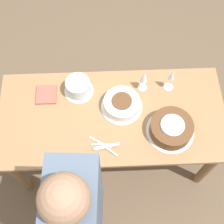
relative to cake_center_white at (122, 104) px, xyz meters
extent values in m
plane|color=brown|center=(-0.07, -0.06, -0.76)|extent=(12.00, 12.00, 0.00)
cube|color=#9E754C|center=(-0.07, -0.06, -0.06)|extent=(1.62, 0.75, 0.03)
cylinder|color=brown|center=(-0.80, -0.36, -0.42)|extent=(0.07, 0.07, 0.69)
cylinder|color=brown|center=(0.66, -0.36, -0.42)|extent=(0.07, 0.07, 0.69)
cylinder|color=brown|center=(-0.80, 0.23, -0.42)|extent=(0.07, 0.07, 0.69)
cylinder|color=brown|center=(0.66, 0.23, -0.42)|extent=(0.07, 0.07, 0.69)
cylinder|color=white|center=(0.00, 0.00, -0.04)|extent=(0.29, 0.29, 0.01)
cylinder|color=white|center=(0.00, 0.00, 0.00)|extent=(0.25, 0.25, 0.08)
cylinder|color=brown|center=(0.00, 0.00, 0.05)|extent=(0.14, 0.14, 0.01)
cylinder|color=white|center=(0.32, -0.21, -0.04)|extent=(0.33, 0.33, 0.01)
cylinder|color=brown|center=(0.32, -0.21, 0.01)|extent=(0.29, 0.29, 0.10)
cylinder|color=white|center=(0.32, -0.21, 0.07)|extent=(0.16, 0.16, 0.01)
cylinder|color=white|center=(-0.31, 0.14, -0.04)|extent=(0.21, 0.21, 0.01)
cylinder|color=silver|center=(-0.31, 0.14, 0.02)|extent=(0.17, 0.17, 0.12)
cylinder|color=silver|center=(0.16, 0.15, -0.04)|extent=(0.07, 0.07, 0.00)
cylinder|color=silver|center=(0.16, 0.15, 0.01)|extent=(0.01, 0.01, 0.09)
cone|color=silver|center=(0.16, 0.15, 0.11)|extent=(0.05, 0.05, 0.10)
cylinder|color=silver|center=(0.35, 0.15, -0.04)|extent=(0.07, 0.07, 0.00)
cylinder|color=silver|center=(0.35, 0.15, 0.02)|extent=(0.01, 0.01, 0.11)
cone|color=silver|center=(0.35, 0.15, 0.12)|extent=(0.04, 0.04, 0.10)
cube|color=silver|center=(-0.11, -0.29, -0.04)|extent=(0.17, 0.04, 0.00)
cube|color=silver|center=(-0.16, -0.27, -0.04)|extent=(0.15, 0.10, 0.00)
cube|color=silver|center=(-0.13, -0.28, -0.03)|extent=(0.17, 0.02, 0.00)
cube|color=silver|center=(-0.11, -0.31, -0.03)|extent=(0.14, 0.11, 0.00)
cube|color=silver|center=(-0.11, -0.31, -0.03)|extent=(0.17, 0.04, 0.00)
cube|color=silver|center=(-0.12, -0.31, -0.03)|extent=(0.17, 0.04, 0.00)
cube|color=#B75B4C|center=(-0.54, 0.12, -0.03)|extent=(0.15, 0.15, 0.02)
cylinder|color=#4C4238|center=(-0.26, -0.70, -0.35)|extent=(0.11, 0.11, 0.83)
cube|color=slate|center=(-0.27, -0.81, 0.41)|extent=(0.24, 0.41, 0.69)
sphere|color=#997056|center=(-0.27, -0.81, 0.84)|extent=(0.19, 0.19, 0.19)
camera|label=1|loc=(-0.11, -1.03, 1.93)|focal=50.00mm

